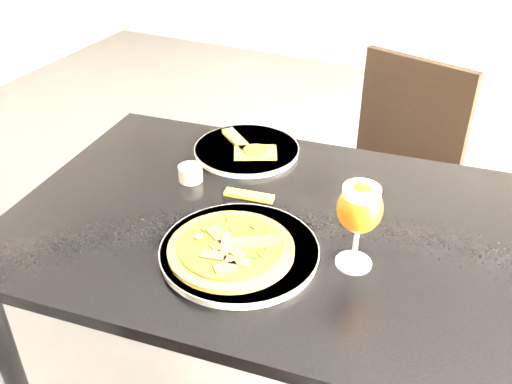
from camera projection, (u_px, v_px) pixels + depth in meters
The scene contains 9 objects.
dining_table at pixel (274, 251), 1.34m from camera, with size 1.28×0.92×0.75m.
chair_far at pixel (387, 180), 1.95m from camera, with size 0.50×0.50×0.88m.
plate_main at pixel (239, 251), 1.19m from camera, with size 0.33×0.33×0.02m, color white.
pizza at pixel (232, 248), 1.17m from camera, with size 0.26×0.26×0.03m.
plate_second at pixel (247, 150), 1.56m from camera, with size 0.28×0.28×0.02m, color white.
crust_scraps at pixel (249, 148), 1.54m from camera, with size 0.21×0.15×0.02m.
loose_crust at pixel (249, 195), 1.37m from camera, with size 0.12×0.03×0.01m, color olive.
sauce_cup at pixel (190, 173), 1.43m from camera, with size 0.06×0.06×0.04m.
beer_glass at pixel (360, 209), 1.09m from camera, with size 0.09×0.09×0.19m.
Camera 1 is at (0.65, -1.00, 1.50)m, focal length 40.00 mm.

